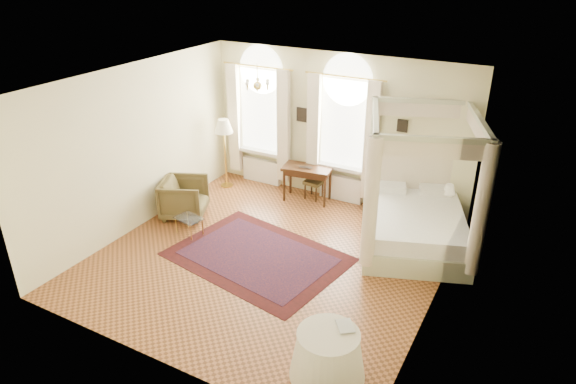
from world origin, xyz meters
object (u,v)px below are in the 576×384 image
at_px(armchair, 184,198).
at_px(coffee_table, 189,219).
at_px(writing_desk, 307,172).
at_px(side_table, 328,355).
at_px(canopy_bed, 415,219).
at_px(nightstand, 442,214).
at_px(stool, 314,183).
at_px(floor_lamp, 224,130).

relative_size(armchair, coffee_table, 1.55).
height_order(writing_desk, side_table, writing_desk).
relative_size(canopy_bed, nightstand, 4.78).
bearing_deg(coffee_table, canopy_bed, 22.49).
bearing_deg(stool, nightstand, 0.00).
xyz_separation_m(canopy_bed, writing_desk, (-2.70, 0.82, 0.10)).
xyz_separation_m(canopy_bed, nightstand, (0.30, 0.99, -0.29)).
bearing_deg(side_table, nightstand, 85.62).
relative_size(canopy_bed, armchair, 3.16).
bearing_deg(armchair, stool, -68.87).
bearing_deg(side_table, canopy_bed, 89.01).
height_order(writing_desk, armchair, armchair).
height_order(canopy_bed, armchair, canopy_bed).
relative_size(canopy_bed, side_table, 2.83).
bearing_deg(coffee_table, nightstand, 31.40).
bearing_deg(writing_desk, armchair, -135.75).
xyz_separation_m(writing_desk, side_table, (2.63, -4.65, -0.35)).
height_order(armchair, side_table, armchair).
bearing_deg(stool, coffee_table, -118.97).
height_order(canopy_bed, floor_lamp, canopy_bed).
xyz_separation_m(nightstand, stool, (-2.90, 0.00, 0.07)).
bearing_deg(canopy_bed, writing_desk, 163.00).
bearing_deg(nightstand, armchair, -157.27).
bearing_deg(canopy_bed, coffee_table, -157.51).
relative_size(stool, armchair, 0.48).
bearing_deg(canopy_bed, floor_lamp, 173.01).
relative_size(nightstand, coffee_table, 1.03).
distance_m(writing_desk, floor_lamp, 2.20).
height_order(writing_desk, stool, writing_desk).
bearing_deg(side_table, coffee_table, 152.07).
relative_size(writing_desk, side_table, 1.12).
bearing_deg(canopy_bed, stool, 159.23).
bearing_deg(floor_lamp, writing_desk, 6.69).
bearing_deg(canopy_bed, nightstand, 72.98).
height_order(nightstand, armchair, armchair).
relative_size(stool, floor_lamp, 0.27).
distance_m(nightstand, writing_desk, 3.03).
distance_m(canopy_bed, writing_desk, 2.82).
xyz_separation_m(nightstand, armchair, (-4.97, -2.08, 0.11)).
distance_m(stool, floor_lamp, 2.43).
relative_size(floor_lamp, side_table, 1.63).
relative_size(coffee_table, floor_lamp, 0.35).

